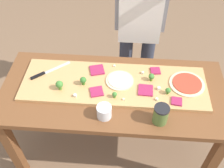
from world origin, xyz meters
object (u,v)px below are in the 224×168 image
(cook_center, at_px, (140,15))
(cheese_crumble_a, at_px, (159,88))
(prep_table, at_px, (113,100))
(broccoli_floret_back_left, at_px, (151,77))
(pizza_slice_far_right, at_px, (97,70))
(broccoli_floret_back_mid, at_px, (83,80))
(pizza_slice_far_left, at_px, (155,71))
(cheese_crumble_c, at_px, (124,99))
(pizza_slice_center, at_px, (97,92))
(pizza_slice_near_left, at_px, (177,101))
(broccoli_floret_back_right, at_px, (115,95))
(cheese_crumble_b, at_px, (157,99))
(broccoli_floret_front_right, at_px, (168,91))
(pizza_whole_tomato_red, at_px, (187,84))
(sauce_jar, at_px, (161,115))
(cheese_crumble_e, at_px, (143,73))
(flour_cup, at_px, (104,112))
(broccoli_floret_center_right, at_px, (59,85))
(pizza_whole_white_garlic, at_px, (120,80))
(cheese_crumble_d, at_px, (114,66))
(cheese_crumble_f, at_px, (75,96))
(pizza_slice_near_right, at_px, (146,90))
(chefs_knife, at_px, (45,73))

(cook_center, bearing_deg, cheese_crumble_a, -76.91)
(prep_table, distance_m, broccoli_floret_back_left, 0.33)
(pizza_slice_far_right, relative_size, broccoli_floret_back_mid, 1.53)
(pizza_slice_far_right, relative_size, cook_center, 0.06)
(pizza_slice_far_left, relative_size, cheese_crumble_c, 5.39)
(cheese_crumble_c, bearing_deg, cook_center, 82.71)
(pizza_slice_center, distance_m, pizza_slice_near_left, 0.54)
(prep_table, bearing_deg, broccoli_floret_back_left, 19.68)
(cheese_crumble_a, bearing_deg, broccoli_floret_back_right, -162.19)
(cheese_crumble_c, bearing_deg, cheese_crumble_a, 25.31)
(cheese_crumble_c, bearing_deg, cheese_crumble_b, 4.05)
(broccoli_floret_back_right, distance_m, cook_center, 0.76)
(cheese_crumble_c, bearing_deg, broccoli_floret_front_right, 14.94)
(pizza_slice_center, height_order, broccoli_floret_back_mid, broccoli_floret_back_mid)
(pizza_slice_far_left, bearing_deg, pizza_whole_tomato_red, -28.21)
(sauce_jar, bearing_deg, pizza_whole_tomato_red, 56.78)
(cheese_crumble_e, distance_m, flour_cup, 0.46)
(pizza_slice_center, xyz_separation_m, broccoli_floret_back_mid, (-0.10, 0.07, 0.03))
(prep_table, relative_size, broccoli_floret_back_left, 26.42)
(pizza_slice_far_right, bearing_deg, broccoli_floret_center_right, -139.24)
(pizza_whole_tomato_red, bearing_deg, cheese_crumble_e, 164.67)
(cheese_crumble_c, height_order, cheese_crumble_e, cheese_crumble_e)
(pizza_whole_tomato_red, xyz_separation_m, broccoli_floret_back_mid, (-0.73, -0.05, 0.03))
(pizza_whole_white_garlic, xyz_separation_m, pizza_slice_far_right, (-0.18, 0.10, -0.00))
(pizza_slice_near_left, height_order, cheese_crumble_d, cheese_crumble_d)
(pizza_whole_white_garlic, bearing_deg, sauce_jar, -49.00)
(cheese_crumble_f, height_order, sauce_jar, sauce_jar)
(cheese_crumble_d, bearing_deg, cheese_crumble_c, -75.39)
(broccoli_floret_back_mid, bearing_deg, broccoli_floret_center_right, -160.28)
(pizza_slice_near_right, height_order, broccoli_floret_back_mid, broccoli_floret_back_mid)
(pizza_slice_far_right, distance_m, cheese_crumble_b, 0.50)
(pizza_slice_center, height_order, broccoli_floret_back_left, broccoli_floret_back_left)
(pizza_slice_far_right, xyz_separation_m, cheese_crumble_e, (0.34, -0.01, 0.00))
(broccoli_floret_back_mid, bearing_deg, sauce_jar, -26.50)
(pizza_whole_tomato_red, relative_size, flour_cup, 2.61)
(pizza_slice_center, relative_size, sauce_jar, 0.66)
(cheese_crumble_f, bearing_deg, cook_center, 60.02)
(pizza_slice_near_right, bearing_deg, cheese_crumble_c, -147.75)
(pizza_whole_tomato_red, height_order, cook_center, cook_center)
(pizza_slice_near_right, xyz_separation_m, broccoli_floret_center_right, (-0.59, -0.03, 0.04))
(cheese_crumble_f, bearing_deg, broccoli_floret_back_mid, 71.16)
(pizza_slice_near_right, distance_m, cheese_crumble_a, 0.09)
(chefs_knife, bearing_deg, pizza_slice_near_right, -9.18)
(pizza_slice_far_left, relative_size, flour_cup, 0.74)
(cheese_crumble_b, bearing_deg, pizza_slice_near_left, -2.81)
(cheese_crumble_c, bearing_deg, pizza_slice_near_left, 1.51)
(pizza_slice_far_right, height_order, cheese_crumble_e, cheese_crumble_e)
(chefs_knife, distance_m, cook_center, 0.88)
(broccoli_floret_back_mid, distance_m, sauce_jar, 0.59)
(prep_table, xyz_separation_m, cheese_crumble_a, (0.32, 0.01, 0.14))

